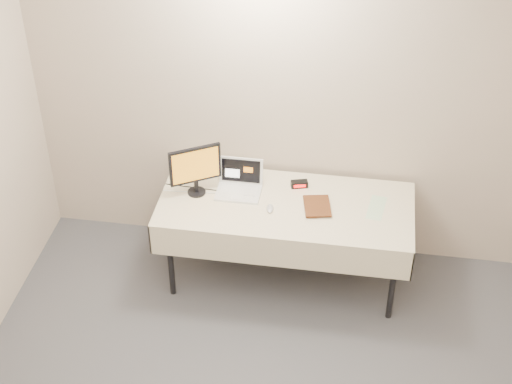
# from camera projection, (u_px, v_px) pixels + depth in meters

# --- Properties ---
(back_wall) EXTENTS (4.00, 0.10, 2.70)m
(back_wall) POSITION_uv_depth(u_px,v_px,m) (296.00, 100.00, 5.71)
(back_wall) COLOR beige
(back_wall) RESTS_ON ground
(table) EXTENTS (1.86, 0.81, 0.74)m
(table) POSITION_uv_depth(u_px,v_px,m) (286.00, 210.00, 5.75)
(table) COLOR black
(table) RESTS_ON ground
(laptop) EXTENTS (0.33, 0.26, 0.23)m
(laptop) POSITION_uv_depth(u_px,v_px,m) (240.00, 184.00, 5.82)
(laptop) COLOR white
(laptop) RESTS_ON table
(monitor) EXTENTS (0.35, 0.22, 0.40)m
(monitor) POSITION_uv_depth(u_px,v_px,m) (195.00, 167.00, 5.68)
(monitor) COLOR black
(monitor) RESTS_ON table
(book) EXTENTS (0.19, 0.06, 0.25)m
(book) POSITION_uv_depth(u_px,v_px,m) (305.00, 194.00, 5.60)
(book) COLOR brown
(book) RESTS_ON table
(alarm_clock) EXTENTS (0.13, 0.08, 0.05)m
(alarm_clock) POSITION_uv_depth(u_px,v_px,m) (299.00, 184.00, 5.87)
(alarm_clock) COLOR black
(alarm_clock) RESTS_ON table
(clicker) EXTENTS (0.06, 0.11, 0.03)m
(clicker) POSITION_uv_depth(u_px,v_px,m) (270.00, 208.00, 5.65)
(clicker) COLOR silver
(clicker) RESTS_ON table
(paper_form) EXTENTS (0.15, 0.30, 0.00)m
(paper_form) POSITION_uv_depth(u_px,v_px,m) (376.00, 208.00, 5.68)
(paper_form) COLOR #C5EBBB
(paper_form) RESTS_ON table
(usb_dongle) EXTENTS (0.06, 0.03, 0.01)m
(usb_dongle) POSITION_uv_depth(u_px,v_px,m) (193.00, 193.00, 5.81)
(usb_dongle) COLOR black
(usb_dongle) RESTS_ON table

